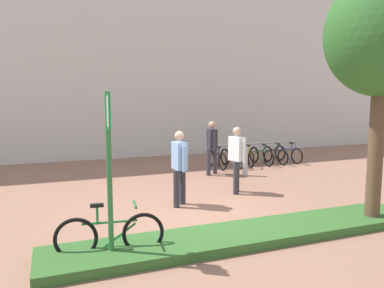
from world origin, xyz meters
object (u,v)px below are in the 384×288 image
(tree_sidewalk, at_px, (383,36))
(bike_at_sign, at_px, (110,235))
(parking_sign_post, at_px, (109,152))
(person_shirt_white, at_px, (237,156))
(bollard_steel, at_px, (245,162))
(person_casual_tan, at_px, (179,163))
(person_suited_dark, at_px, (212,144))
(bike_rack_cluster, at_px, (254,156))

(tree_sidewalk, distance_m, bike_at_sign, 5.98)
(parking_sign_post, xyz_separation_m, person_shirt_white, (3.67, 2.90, -0.67))
(bollard_steel, bearing_deg, bike_at_sign, -137.25)
(bike_at_sign, bearing_deg, person_casual_tan, 49.10)
(person_suited_dark, height_order, person_shirt_white, same)
(bike_at_sign, bearing_deg, parking_sign_post, -93.98)
(person_casual_tan, bearing_deg, person_suited_dark, 53.93)
(tree_sidewalk, relative_size, person_shirt_white, 2.79)
(tree_sidewalk, bearing_deg, person_casual_tan, 141.11)
(parking_sign_post, distance_m, person_shirt_white, 4.72)
(parking_sign_post, height_order, bike_at_sign, parking_sign_post)
(bike_at_sign, distance_m, bollard_steel, 6.72)
(parking_sign_post, xyz_separation_m, bike_rack_cluster, (6.17, 6.24, -1.31))
(bollard_steel, xyz_separation_m, person_casual_tan, (-3.03, -2.36, 0.53))
(tree_sidewalk, xyz_separation_m, bollard_steel, (-0.09, 4.87, -3.14))
(person_suited_dark, relative_size, person_shirt_white, 1.00)
(bollard_steel, bearing_deg, person_shirt_white, -125.18)
(person_suited_dark, bearing_deg, tree_sidewalk, -79.51)
(person_suited_dark, bearing_deg, bike_rack_cluster, 24.92)
(bollard_steel, distance_m, person_shirt_white, 2.28)
(bike_rack_cluster, xyz_separation_m, person_casual_tan, (-4.26, -3.90, 0.64))
(tree_sidewalk, relative_size, person_suited_dark, 2.79)
(bike_rack_cluster, height_order, person_shirt_white, person_shirt_white)
(parking_sign_post, distance_m, bike_at_sign, 1.32)
(bike_rack_cluster, bearing_deg, person_suited_dark, -155.08)
(person_suited_dark, bearing_deg, person_casual_tan, -126.07)
(bike_rack_cluster, distance_m, person_casual_tan, 5.81)
(parking_sign_post, relative_size, person_casual_tan, 1.48)
(person_shirt_white, xyz_separation_m, person_casual_tan, (-1.75, -0.55, 0.00))
(bike_at_sign, height_order, person_shirt_white, person_shirt_white)
(tree_sidewalk, bearing_deg, person_shirt_white, 113.92)
(bike_rack_cluster, relative_size, bollard_steel, 4.18)
(bike_at_sign, relative_size, person_casual_tan, 0.97)
(bike_rack_cluster, bearing_deg, person_casual_tan, -137.54)
(tree_sidewalk, height_order, bollard_steel, tree_sidewalk)
(bollard_steel, xyz_separation_m, person_shirt_white, (-1.27, -1.81, 0.53))
(tree_sidewalk, height_order, person_shirt_white, tree_sidewalk)
(tree_sidewalk, distance_m, bollard_steel, 5.80)
(tree_sidewalk, distance_m, person_shirt_white, 4.25)
(bike_rack_cluster, xyz_separation_m, person_suited_dark, (-2.15, -1.00, 0.64))
(parking_sign_post, distance_m, person_casual_tan, 3.10)
(bike_rack_cluster, relative_size, person_shirt_white, 2.19)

